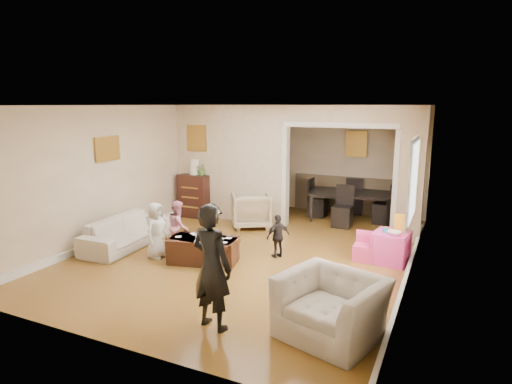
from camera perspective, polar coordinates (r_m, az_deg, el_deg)
The scene contains 27 objects.
floor at distance 7.95m, azimuth -0.61°, elevation -7.70°, with size 7.00×7.00×0.00m, color #AB742C.
partition_left at distance 9.82m, azimuth -3.36°, elevation 3.80°, with size 2.75×0.18×2.60m, color beige.
partition_right at distance 8.71m, azimuth 19.60°, elevation 2.15°, with size 0.55×0.18×2.60m, color beige.
partition_header at distance 8.84m, azimuth 11.07°, elevation 10.07°, with size 2.22×0.18×0.35m, color beige.
window_pane at distance 6.48m, azimuth 20.08°, elevation 1.34°, with size 0.03×0.95×1.10m, color white.
framed_art_partition at distance 10.09m, azimuth -7.83°, elevation 7.06°, with size 0.45×0.03×0.55m, color brown.
framed_art_sofa_wall at distance 8.61m, azimuth -19.04°, elevation 5.45°, with size 0.03×0.55×0.40m, color brown.
framed_art_alcove at distance 10.47m, azimuth 13.10°, elevation 6.21°, with size 0.45×0.03×0.55m, color brown.
sofa at distance 8.45m, azimuth -16.64°, elevation -5.05°, with size 1.89×0.74×0.55m, color beige.
armchair_back at distance 9.33m, azimuth -0.70°, elevation -2.39°, with size 0.80×0.82×0.75m, color tan.
armchair_front at distance 5.15m, azimuth 9.87°, elevation -14.74°, with size 1.09×0.95×0.71m, color beige.
dresser at distance 10.25m, azimuth -8.07°, elevation -0.49°, with size 0.73×0.41×1.00m, color black.
table_lamp at distance 10.14m, azimuth -8.17°, elevation 3.28°, with size 0.22×0.22×0.36m, color #F7EEC9.
potted_plant at distance 10.03m, azimuth -7.21°, elevation 2.99°, with size 0.25×0.22×0.28m, color #457132.
coffee_table at distance 7.37m, azimuth -6.97°, elevation -7.63°, with size 1.12×0.56×0.42m, color #3B1C13.
coffee_cup at distance 7.20m, azimuth -6.55°, elevation -5.91°, with size 0.11×0.11×0.10m, color silver.
play_table at distance 7.62m, azimuth 17.37°, elevation -7.01°, with size 0.55×0.55×0.53m, color #FF43B5.
cereal_box at distance 7.59m, azimuth 18.56°, elevation -3.90°, with size 0.20×0.07×0.30m, color yellow.
cyan_cup at distance 7.50m, azimuth 16.70°, elevation -4.84°, with size 0.08×0.08×0.08m, color teal.
toy_block at distance 7.67m, azimuth 16.73°, elevation -4.60°, with size 0.08×0.06×0.05m, color red.
play_bowl at distance 7.42m, azimuth 17.76°, elevation -5.17°, with size 0.23×0.23×0.06m, color white.
dining_table at distance 10.15m, azimuth 12.22°, elevation -1.81°, with size 1.83×1.02×0.65m, color black.
adult_person at distance 5.12m, azimuth -5.87°, elevation -9.79°, with size 0.56×0.36×1.52m, color black.
child_kneel_a at distance 7.64m, azimuth -13.07°, elevation -4.96°, with size 0.48×0.31×0.98m, color silver.
child_kneel_b at distance 7.90m, azimuth -10.20°, elevation -4.46°, with size 0.45×0.35×0.93m, color pink.
child_toddler at distance 7.50m, azimuth 2.93°, elevation -5.84°, with size 0.45×0.19×0.76m, color black.
craft_papers at distance 7.30m, azimuth -6.92°, elevation -6.05°, with size 0.96×0.47×0.00m.
Camera 1 is at (3.23, -6.77, 2.62)m, focal length 30.28 mm.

